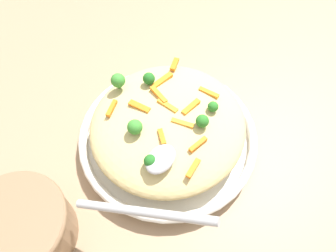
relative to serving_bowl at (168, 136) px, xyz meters
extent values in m
plane|color=#9E7F60|center=(0.00, 0.00, -0.02)|extent=(2.40, 2.40, 0.00)
cylinder|color=white|center=(0.00, 0.00, -0.01)|extent=(0.30, 0.30, 0.02)
torus|color=white|center=(0.00, 0.00, 0.01)|extent=(0.33, 0.33, 0.02)
torus|color=black|center=(0.00, 0.00, 0.01)|extent=(0.32, 0.32, 0.00)
ellipsoid|color=#D1BA7A|center=(0.00, 0.00, 0.04)|extent=(0.28, 0.27, 0.06)
cube|color=orange|center=(0.01, 0.01, 0.07)|extent=(0.01, 0.04, 0.01)
cube|color=orange|center=(0.02, 0.04, 0.07)|extent=(0.02, 0.04, 0.01)
cube|color=orange|center=(0.00, -0.03, 0.07)|extent=(0.02, 0.04, 0.01)
cube|color=orange|center=(-0.04, -0.02, 0.07)|extent=(0.02, 0.03, 0.01)
cube|color=orange|center=(-0.05, -0.09, 0.07)|extent=(0.03, 0.01, 0.01)
cube|color=orange|center=(0.04, -0.02, 0.07)|extent=(0.04, 0.01, 0.01)
cube|color=orange|center=(-0.02, 0.05, 0.07)|extent=(0.02, 0.04, 0.01)
cube|color=orange|center=(0.06, 0.05, 0.07)|extent=(0.04, 0.02, 0.01)
cube|color=orange|center=(0.08, -0.03, 0.07)|extent=(0.01, 0.04, 0.01)
cube|color=orange|center=(-0.05, 0.09, 0.07)|extent=(0.03, 0.02, 0.01)
cube|color=orange|center=(0.10, 0.06, 0.07)|extent=(0.03, 0.02, 0.01)
cube|color=orange|center=(-0.02, -0.07, 0.07)|extent=(0.04, 0.01, 0.01)
cylinder|color=#377928|center=(-0.06, 0.02, 0.07)|extent=(0.01, 0.01, 0.01)
sphere|color=#3D8E33|center=(-0.06, 0.02, 0.08)|extent=(0.02, 0.02, 0.02)
cylinder|color=#205B1C|center=(-0.09, -0.03, 0.07)|extent=(0.01, 0.01, 0.01)
sphere|color=#236B23|center=(-0.09, -0.03, 0.08)|extent=(0.02, 0.02, 0.02)
cylinder|color=#377928|center=(0.00, 0.11, 0.07)|extent=(0.01, 0.01, 0.01)
sphere|color=#3D8E33|center=(0.00, 0.11, 0.08)|extent=(0.03, 0.03, 0.03)
cylinder|color=#205B1C|center=(0.04, 0.07, 0.07)|extent=(0.01, 0.01, 0.01)
sphere|color=#236B23|center=(0.04, 0.07, 0.08)|extent=(0.02, 0.02, 0.02)
cylinder|color=#296820|center=(0.02, -0.06, 0.07)|extent=(0.01, 0.01, 0.01)
sphere|color=#2D7A28|center=(0.02, -0.06, 0.08)|extent=(0.02, 0.02, 0.02)
cylinder|color=#296820|center=(0.06, -0.05, 0.07)|extent=(0.01, 0.01, 0.01)
sphere|color=#2D7A28|center=(0.06, -0.05, 0.08)|extent=(0.02, 0.02, 0.02)
ellipsoid|color=#B7B7BC|center=(-0.07, -0.04, 0.08)|extent=(0.06, 0.04, 0.02)
cylinder|color=#B7B7BC|center=(-0.16, -0.08, 0.11)|extent=(0.09, 0.18, 0.08)
cylinder|color=#8C6B4C|center=(-0.27, 0.07, 0.02)|extent=(0.15, 0.15, 0.09)
torus|color=#8C6B4C|center=(-0.27, 0.07, 0.06)|extent=(0.16, 0.16, 0.01)
camera|label=1|loc=(-0.24, -0.18, 0.50)|focal=33.04mm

